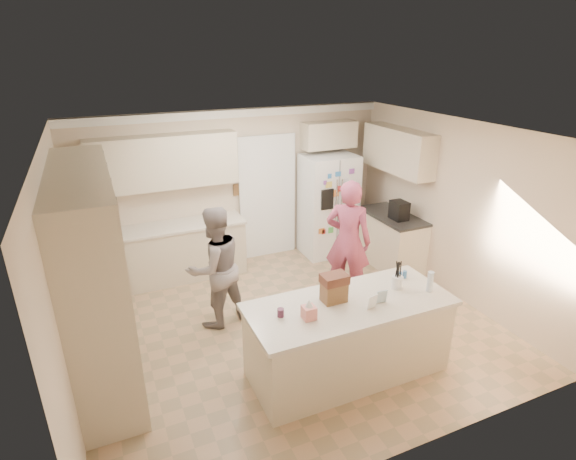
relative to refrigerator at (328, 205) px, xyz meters
name	(u,v)px	position (x,y,z in m)	size (l,w,h in m)	color
floor	(292,326)	(-1.56, -1.91, -0.91)	(5.20, 4.60, 0.02)	tan
ceiling	(292,131)	(-1.56, -1.91, 1.71)	(5.20, 4.60, 0.02)	white
wall_back	(236,188)	(-1.56, 0.40, 0.40)	(5.20, 0.02, 2.60)	beige
wall_front	(409,339)	(-1.56, -4.22, 0.40)	(5.20, 0.02, 2.60)	beige
wall_left	(61,277)	(-4.17, -1.91, 0.40)	(0.02, 4.60, 2.60)	beige
wall_right	(454,209)	(1.05, -1.91, 0.40)	(0.02, 4.60, 2.60)	beige
crown_back	(233,114)	(-1.56, 0.35, 1.63)	(5.20, 0.08, 0.12)	white
pantry_bank	(95,274)	(-3.86, -1.71, 0.28)	(0.60, 2.60, 2.35)	beige
back_base_cab	(175,253)	(-2.71, 0.09, -0.46)	(2.20, 0.60, 0.88)	beige
back_countertop	(173,227)	(-2.71, 0.08, 0.00)	(2.24, 0.63, 0.04)	beige
back_upper_cab	(164,162)	(-2.71, 0.22, 1.00)	(2.20, 0.35, 0.80)	beige
doorway_opening	(267,199)	(-1.01, 0.37, 0.15)	(0.90, 0.06, 2.10)	black
doorway_casing	(268,199)	(-1.01, 0.34, 0.15)	(1.02, 0.03, 2.22)	white
wall_frame_upper	(237,174)	(-1.54, 0.36, 0.65)	(0.15, 0.02, 0.20)	brown
wall_frame_lower	(238,190)	(-1.54, 0.36, 0.38)	(0.15, 0.02, 0.20)	brown
refrigerator	(328,205)	(0.00, 0.00, 0.00)	(0.90, 0.70, 1.80)	white
fridge_seam	(338,212)	(0.00, -0.35, 0.00)	(0.01, 0.02, 1.78)	gray
fridge_dispenser	(327,199)	(-0.22, -0.37, 0.25)	(0.22, 0.03, 0.35)	black
fridge_handle_l	(336,204)	(-0.05, -0.37, 0.15)	(0.02, 0.02, 0.85)	silver
fridge_handle_r	(341,203)	(0.05, -0.37, 0.15)	(0.02, 0.02, 0.85)	silver
over_fridge_cab	(329,135)	(0.09, 0.22, 1.20)	(0.95, 0.35, 0.45)	beige
right_base_cab	(391,241)	(0.74, -0.91, -0.46)	(0.60, 1.20, 0.88)	beige
right_countertop	(393,216)	(0.73, -0.91, 0.00)	(0.63, 1.24, 0.04)	#2D2B28
right_upper_cab	(398,150)	(0.86, -0.71, 1.05)	(0.35, 1.50, 0.70)	beige
coffee_maker	(399,210)	(0.69, -1.11, 0.17)	(0.22, 0.28, 0.30)	black
island_base	(348,339)	(-1.36, -3.01, -0.46)	(2.20, 0.90, 0.88)	beige
island_top	(350,304)	(-1.36, -3.01, 0.00)	(2.28, 0.96, 0.05)	beige
utensil_crock	(397,282)	(-0.71, -2.96, 0.10)	(0.13, 0.13, 0.15)	white
tissue_box	(309,312)	(-1.91, -3.11, 0.10)	(0.13, 0.13, 0.14)	#F1877B
tissue_plume	(309,303)	(-1.91, -3.11, 0.20)	(0.08, 0.08, 0.08)	white
dollhouse_body	(334,292)	(-1.51, -2.91, 0.14)	(0.26, 0.18, 0.22)	brown
dollhouse_roof	(334,279)	(-1.51, -2.91, 0.30)	(0.28, 0.20, 0.10)	#592D1E
jam_jar	(281,313)	(-2.16, -2.96, 0.07)	(0.07, 0.07, 0.09)	#59263F
greeting_card_a	(373,302)	(-1.21, -3.21, 0.11)	(0.12, 0.01, 0.16)	white
greeting_card_b	(382,297)	(-1.06, -3.16, 0.11)	(0.12, 0.01, 0.16)	silver
water_bottle	(430,282)	(-0.41, -3.16, 0.14)	(0.07, 0.07, 0.24)	silver
shaker_salt	(400,276)	(-0.54, -2.79, 0.07)	(0.05, 0.05, 0.09)	teal
shaker_pepper	(405,274)	(-0.47, -2.79, 0.07)	(0.05, 0.05, 0.09)	teal
teen_boy	(215,267)	(-2.44, -1.42, -0.07)	(0.81, 0.63, 1.66)	gray
teen_girl	(348,241)	(-0.50, -1.53, 0.01)	(0.66, 0.44, 1.82)	#A04364
fridge_magnets	(338,212)	(0.00, -0.36, 0.00)	(0.76, 0.02, 1.44)	tan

